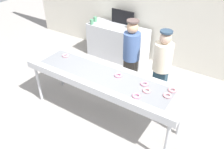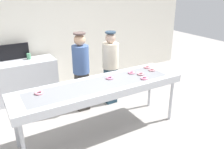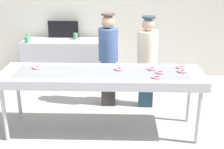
# 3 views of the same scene
# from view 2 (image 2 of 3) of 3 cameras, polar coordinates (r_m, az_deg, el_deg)

# --- Properties ---
(ground_plane) EXTENTS (16.00, 16.00, 0.00)m
(ground_plane) POSITION_cam_2_polar(r_m,az_deg,el_deg) (4.28, -2.72, -13.73)
(ground_plane) COLOR #9E9993
(back_wall) EXTENTS (8.00, 0.12, 3.23)m
(back_wall) POSITION_cam_2_polar(r_m,az_deg,el_deg) (5.87, -14.74, 12.45)
(back_wall) COLOR silver
(back_wall) RESTS_ON ground
(fryer_conveyor) EXTENTS (2.88, 0.79, 0.93)m
(fryer_conveyor) POSITION_cam_2_polar(r_m,az_deg,el_deg) (3.85, -2.94, -3.21)
(fryer_conveyor) COLOR #B7BABF
(fryer_conveyor) RESTS_ON ground
(strawberry_donut_0) EXTENTS (0.13, 0.13, 0.03)m
(strawberry_donut_0) POSITION_cam_2_polar(r_m,az_deg,el_deg) (4.01, -0.61, -0.85)
(strawberry_donut_0) COLOR pink
(strawberry_donut_0) RESTS_ON fryer_conveyor
(strawberry_donut_1) EXTENTS (0.16, 0.16, 0.03)m
(strawberry_donut_1) POSITION_cam_2_polar(r_m,az_deg,el_deg) (4.45, 9.76, 1.13)
(strawberry_donut_1) COLOR pink
(strawberry_donut_1) RESTS_ON fryer_conveyor
(strawberry_donut_2) EXTENTS (0.15, 0.15, 0.03)m
(strawberry_donut_2) POSITION_cam_2_polar(r_m,az_deg,el_deg) (4.27, 4.78, 0.47)
(strawberry_donut_2) COLOR pink
(strawberry_donut_2) RESTS_ON fryer_conveyor
(strawberry_donut_3) EXTENTS (0.15, 0.15, 0.03)m
(strawberry_donut_3) POSITION_cam_2_polar(r_m,az_deg,el_deg) (4.22, 7.02, 0.16)
(strawberry_donut_3) COLOR pink
(strawberry_donut_3) RESTS_ON fryer_conveyor
(strawberry_donut_4) EXTENTS (0.15, 0.15, 0.03)m
(strawberry_donut_4) POSITION_cam_2_polar(r_m,az_deg,el_deg) (4.04, 7.89, -0.91)
(strawberry_donut_4) COLOR pink
(strawberry_donut_4) RESTS_ON fryer_conveyor
(strawberry_donut_5) EXTENTS (0.13, 0.13, 0.03)m
(strawberry_donut_5) POSITION_cam_2_polar(r_m,az_deg,el_deg) (4.58, 8.57, 1.79)
(strawberry_donut_5) COLOR pink
(strawberry_donut_5) RESTS_ON fryer_conveyor
(strawberry_donut_6) EXTENTS (0.13, 0.13, 0.03)m
(strawberry_donut_6) POSITION_cam_2_polar(r_m,az_deg,el_deg) (3.64, -17.50, -4.33)
(strawberry_donut_6) COLOR pink
(strawberry_donut_6) RESTS_ON fryer_conveyor
(worker_baker) EXTENTS (0.33, 0.33, 1.61)m
(worker_baker) POSITION_cam_2_polar(r_m,az_deg,el_deg) (4.61, -7.57, 1.51)
(worker_baker) COLOR #302C28
(worker_baker) RESTS_ON ground
(worker_assistant) EXTENTS (0.34, 0.34, 1.57)m
(worker_assistant) POSITION_cam_2_polar(r_m,az_deg,el_deg) (4.87, -0.37, 2.56)
(worker_assistant) COLOR #1F3848
(worker_assistant) RESTS_ON ground
(prep_counter) EXTENTS (1.59, 0.57, 0.88)m
(prep_counter) POSITION_cam_2_polar(r_m,az_deg,el_deg) (5.56, -21.59, -1.49)
(prep_counter) COLOR #B7BABF
(prep_counter) RESTS_ON ground
(paper_cup_1) EXTENTS (0.09, 0.09, 0.13)m
(paper_cup_1) POSITION_cam_2_polar(r_m,az_deg,el_deg) (5.53, -19.72, 4.21)
(paper_cup_1) COLOR #4C8C66
(paper_cup_1) RESTS_ON prep_counter
(menu_display) EXTENTS (0.63, 0.04, 0.35)m
(menu_display) POSITION_cam_2_polar(r_m,az_deg,el_deg) (5.59, -22.88, 5.16)
(menu_display) COLOR black
(menu_display) RESTS_ON prep_counter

